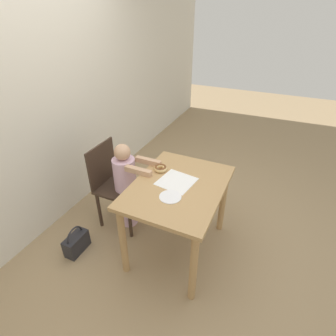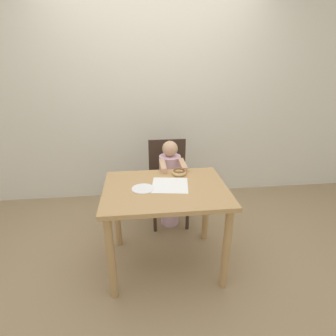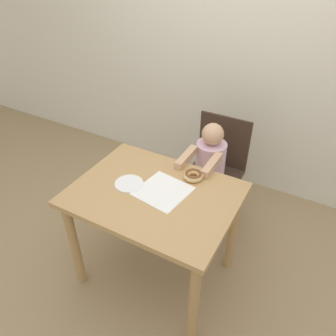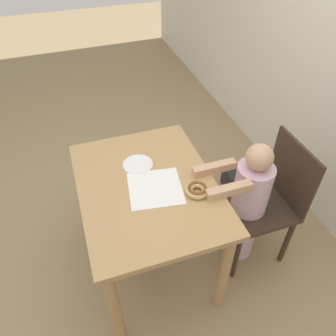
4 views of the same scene
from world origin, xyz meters
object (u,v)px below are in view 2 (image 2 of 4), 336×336
Objects in this scene: donut at (179,172)px; child_figure at (170,184)px; handbag at (121,206)px; chair at (169,180)px.

child_figure is at bearing 95.39° from donut.
donut reaches higher than handbag.
child_figure is (-0.00, -0.13, 0.02)m from chair.
child_figure is 0.47m from donut.
chair is 3.08× the size of handbag.
chair is 0.94× the size of child_figure.
donut is at bearing -46.76° from handbag.
donut is 1.09m from handbag.
chair is 7.16× the size of donut.
chair reaches higher than donut.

